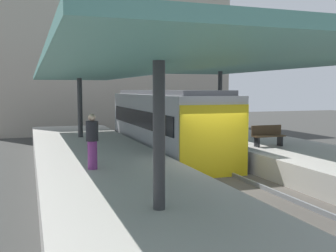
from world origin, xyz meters
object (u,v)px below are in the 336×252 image
(passenger_mid_platform, at_px, (227,118))
(platform_bench, at_px, (268,135))
(platform_sign, at_px, (229,104))
(passenger_far_end, at_px, (92,141))
(commuter_train, at_px, (166,123))

(passenger_mid_platform, bearing_deg, platform_bench, -97.83)
(platform_bench, relative_size, platform_sign, 0.63)
(platform_bench, distance_m, passenger_far_end, 7.94)
(commuter_train, bearing_deg, platform_sign, -8.22)
(platform_sign, bearing_deg, commuter_train, 171.78)
(platform_sign, bearing_deg, passenger_far_end, -142.11)
(platform_sign, height_order, passenger_mid_platform, platform_sign)
(platform_sign, relative_size, passenger_mid_platform, 1.35)
(commuter_train, xyz_separation_m, platform_sign, (3.11, -0.45, 0.90))
(platform_sign, height_order, passenger_far_end, platform_sign)
(platform_sign, bearing_deg, passenger_mid_platform, 64.39)
(commuter_train, distance_m, platform_sign, 3.27)
(passenger_far_end, bearing_deg, platform_sign, 37.89)
(passenger_mid_platform, relative_size, passenger_far_end, 1.00)
(platform_bench, relative_size, passenger_far_end, 0.86)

